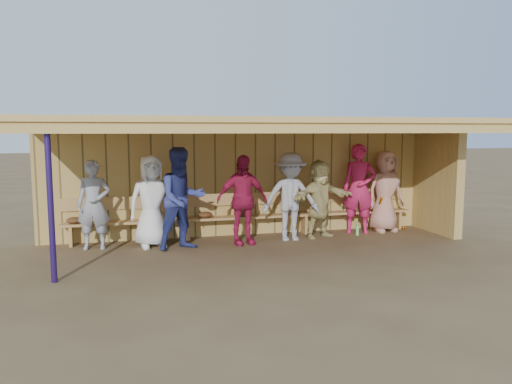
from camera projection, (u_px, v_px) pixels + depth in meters
The scene contains 12 objects.
ground at pixel (260, 247), 9.77m from camera, with size 90.00×90.00×0.00m, color brown.
player_a at pixel (94, 205), 9.54m from camera, with size 0.63×0.41×1.72m, color #97969E.
player_b at pixel (152, 201), 9.71m from camera, with size 0.88×0.58×1.81m, color white.
player_c at pixel (182, 199), 9.50m from camera, with size 0.95×0.74×1.96m, color navy.
player_d at pixel (242, 200), 9.93m from camera, with size 1.05×0.44×1.80m, color #B41C47.
player_e at pixel (291, 197), 10.30m from camera, with size 1.18×0.68×1.82m, color #9F9CA5.
player_f at pixel (320, 199), 10.61m from camera, with size 1.54×0.49×1.66m, color #D2BE76.
player_g at pixel (359, 189), 11.04m from camera, with size 0.72×0.47×1.98m, color #C71F53.
player_h at pixel (385, 191), 11.21m from camera, with size 0.90×0.58×1.83m, color tan.
dugout_structure at pixel (270, 159), 10.31m from camera, with size 8.80×3.20×2.50m.
bench at pixel (247, 212), 10.77m from camera, with size 7.60×0.34×0.93m.
dugout_equipment at pixel (218, 216), 10.49m from camera, with size 7.36×0.62×0.80m.
Camera 1 is at (-2.49, -9.23, 2.28)m, focal length 35.00 mm.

